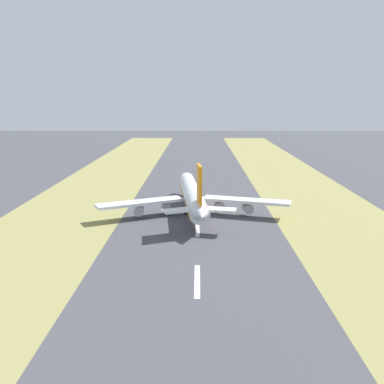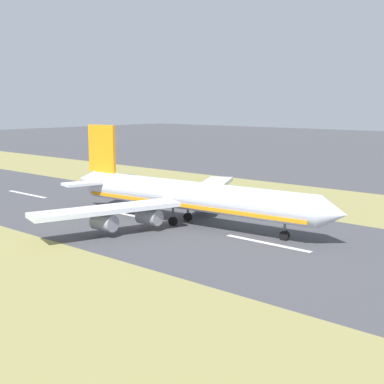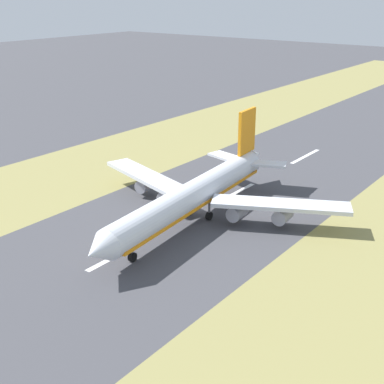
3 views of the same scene
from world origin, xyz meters
TOP-DOWN VIEW (x-y plane):
  - ground_plane at (0.00, 0.00)m, footprint 800.00×800.00m
  - grass_median_east at (45.00, 0.00)m, footprint 40.00×600.00m
  - centreline_dash_near at (0.00, -54.05)m, footprint 1.20×18.00m
  - centreline_dash_mid at (0.00, -14.05)m, footprint 1.20×18.00m
  - centreline_dash_far at (0.00, 25.95)m, footprint 1.20×18.00m
  - airplane_main_jet at (-1.78, 4.05)m, footprint 63.85×67.22m

SIDE VIEW (x-z plane):
  - ground_plane at x=0.00m, z-range 0.00..0.00m
  - grass_median_east at x=45.00m, z-range 0.00..0.01m
  - centreline_dash_near at x=0.00m, z-range 0.00..0.01m
  - centreline_dash_mid at x=0.00m, z-range 0.00..0.01m
  - centreline_dash_far at x=0.00m, z-range 0.00..0.01m
  - airplane_main_jet at x=-1.78m, z-range -4.08..16.12m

